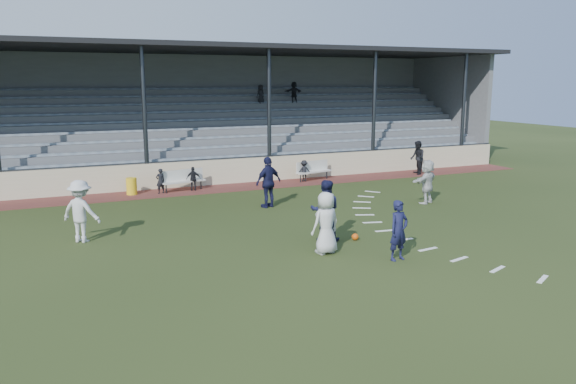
% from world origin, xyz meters
% --- Properties ---
extents(ground, '(90.00, 90.00, 0.00)m').
position_xyz_m(ground, '(0.00, 0.00, 0.00)').
color(ground, '#283616').
rests_on(ground, ground).
extents(cinder_track, '(34.00, 2.00, 0.02)m').
position_xyz_m(cinder_track, '(0.00, 10.50, 0.01)').
color(cinder_track, '#5A2824').
rests_on(cinder_track, ground).
extents(retaining_wall, '(34.00, 0.18, 1.20)m').
position_xyz_m(retaining_wall, '(0.00, 11.55, 0.60)').
color(retaining_wall, beige).
rests_on(retaining_wall, ground).
extents(bench_left, '(2.04, 0.87, 0.95)m').
position_xyz_m(bench_left, '(-1.61, 10.62, 0.58)').
color(bench_left, silver).
rests_on(bench_left, cinder_track).
extents(bench_right, '(2.04, 0.92, 0.95)m').
position_xyz_m(bench_right, '(4.97, 10.74, 0.58)').
color(bench_right, silver).
rests_on(bench_right, cinder_track).
extents(trash_bin, '(0.46, 0.46, 0.73)m').
position_xyz_m(trash_bin, '(-3.87, 10.66, 0.39)').
color(trash_bin, yellow).
rests_on(trash_bin, cinder_track).
extents(football, '(0.21, 0.21, 0.21)m').
position_xyz_m(football, '(1.45, 0.58, 0.11)').
color(football, '#DE520D').
rests_on(football, ground).
extents(player_white_lead, '(0.97, 0.72, 1.80)m').
position_xyz_m(player_white_lead, '(-0.02, -0.25, 0.90)').
color(player_white_lead, silver).
rests_on(player_white_lead, ground).
extents(player_navy_lead, '(0.67, 0.50, 1.69)m').
position_xyz_m(player_navy_lead, '(1.53, -1.60, 0.84)').
color(player_navy_lead, '#15173C').
rests_on(player_navy_lead, ground).
extents(player_navy_mid, '(1.16, 1.07, 1.91)m').
position_xyz_m(player_navy_mid, '(0.57, 0.94, 0.96)').
color(player_navy_mid, '#15173C').
rests_on(player_navy_mid, ground).
extents(player_white_wing, '(1.42, 1.35, 1.93)m').
position_xyz_m(player_white_wing, '(-6.36, 3.81, 0.97)').
color(player_white_wing, silver).
rests_on(player_white_wing, ground).
extents(player_navy_wing, '(1.27, 0.82, 2.00)m').
position_xyz_m(player_navy_wing, '(0.69, 5.99, 1.00)').
color(player_navy_wing, '#15173C').
rests_on(player_navy_wing, ground).
extents(player_white_back, '(1.72, 1.21, 1.79)m').
position_xyz_m(player_white_back, '(6.85, 4.12, 0.89)').
color(player_white_back, silver).
rests_on(player_white_back, ground).
extents(official, '(0.93, 1.04, 1.77)m').
position_xyz_m(official, '(10.80, 10.11, 0.91)').
color(official, black).
rests_on(official, cinder_track).
extents(sub_left_near, '(0.45, 0.34, 1.11)m').
position_xyz_m(sub_left_near, '(-2.67, 10.37, 0.57)').
color(sub_left_near, black).
rests_on(sub_left_near, cinder_track).
extents(sub_left_far, '(0.67, 0.38, 1.08)m').
position_xyz_m(sub_left_far, '(-1.17, 10.44, 0.56)').
color(sub_left_far, black).
rests_on(sub_left_far, cinder_track).
extents(sub_right, '(0.73, 0.49, 1.05)m').
position_xyz_m(sub_right, '(4.40, 10.57, 0.54)').
color(sub_right, black).
rests_on(sub_right, cinder_track).
extents(grandstand, '(34.60, 9.00, 6.61)m').
position_xyz_m(grandstand, '(0.01, 16.26, 2.20)').
color(grandstand, slate).
rests_on(grandstand, ground).
extents(penalty_arc, '(3.89, 14.63, 0.01)m').
position_xyz_m(penalty_arc, '(4.12, 0.00, 0.01)').
color(penalty_arc, white).
rests_on(penalty_arc, ground).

